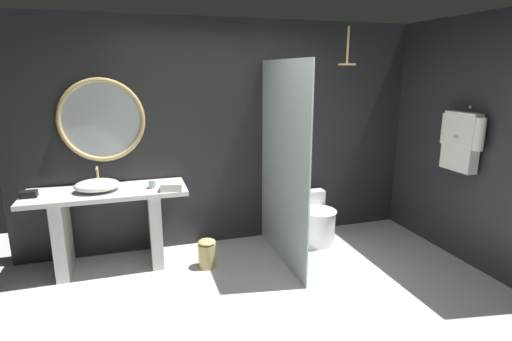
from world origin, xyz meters
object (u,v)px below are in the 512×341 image
object	(u,v)px
vessel_sink	(97,185)
toilet	(316,221)
tumbler_cup	(152,184)
round_wall_mirror	(102,120)
hanging_bathrobe	(461,140)
tissue_box	(28,194)
waste_bin	(207,253)
folded_hand_towel	(171,186)
rain_shower_head	(347,60)

from	to	relation	value
vessel_sink	toilet	size ratio (longest dim) A/B	0.76
tumbler_cup	round_wall_mirror	bearing A→B (deg)	143.68
vessel_sink	hanging_bathrobe	size ratio (longest dim) A/B	0.65
round_wall_mirror	hanging_bathrobe	size ratio (longest dim) A/B	1.29
vessel_sink	tissue_box	distance (m)	0.62
hanging_bathrobe	waste_bin	size ratio (longest dim) A/B	2.20
tumbler_cup	folded_hand_towel	size ratio (longest dim) A/B	0.38
hanging_bathrobe	waste_bin	bearing A→B (deg)	168.08
waste_bin	vessel_sink	bearing A→B (deg)	163.64
round_wall_mirror	hanging_bathrobe	world-z (taller)	round_wall_mirror
toilet	vessel_sink	bearing A→B (deg)	178.82
toilet	hanging_bathrobe	bearing A→B (deg)	-33.27
vessel_sink	tissue_box	xyz separation A→B (m)	(-0.62, -0.03, -0.03)
round_wall_mirror	folded_hand_towel	bearing A→B (deg)	-37.09
vessel_sink	tissue_box	size ratio (longest dim) A/B	2.91
tumbler_cup	waste_bin	bearing A→B (deg)	-27.42
tumbler_cup	hanging_bathrobe	world-z (taller)	hanging_bathrobe
vessel_sink	waste_bin	size ratio (longest dim) A/B	1.43
rain_shower_head	toilet	size ratio (longest dim) A/B	0.70
tissue_box	toilet	bearing A→B (deg)	-0.45
round_wall_mirror	rain_shower_head	xyz separation A→B (m)	(2.62, -0.39, 0.62)
hanging_bathrobe	toilet	size ratio (longest dim) A/B	1.17
tissue_box	hanging_bathrobe	xyz separation A→B (m)	(4.28, -0.83, 0.45)
round_wall_mirror	folded_hand_towel	distance (m)	1.02
vessel_sink	tissue_box	bearing A→B (deg)	-177.57
tissue_box	hanging_bathrobe	size ratio (longest dim) A/B	0.22
folded_hand_towel	hanging_bathrobe	bearing A→B (deg)	-12.80
round_wall_mirror	toilet	size ratio (longest dim) A/B	1.50
hanging_bathrobe	waste_bin	world-z (taller)	hanging_bathrobe
round_wall_mirror	rain_shower_head	world-z (taller)	rain_shower_head
rain_shower_head	folded_hand_towel	world-z (taller)	rain_shower_head
tumbler_cup	tissue_box	bearing A→B (deg)	179.09
folded_hand_towel	tissue_box	bearing A→B (deg)	173.02
toilet	waste_bin	distance (m)	1.41
vessel_sink	rain_shower_head	distance (m)	2.97
hanging_bathrobe	toilet	world-z (taller)	hanging_bathrobe
tissue_box	hanging_bathrobe	bearing A→B (deg)	-11.01
vessel_sink	rain_shower_head	size ratio (longest dim) A/B	1.08
hanging_bathrobe	rain_shower_head	bearing A→B (deg)	141.84
toilet	folded_hand_towel	distance (m)	1.83
round_wall_mirror	tissue_box	bearing A→B (deg)	-155.72
rain_shower_head	toilet	world-z (taller)	rain_shower_head
hanging_bathrobe	tissue_box	bearing A→B (deg)	168.99
tissue_box	rain_shower_head	size ratio (longest dim) A/B	0.37
vessel_sink	hanging_bathrobe	distance (m)	3.79
tumbler_cup	folded_hand_towel	xyz separation A→B (m)	(0.18, -0.15, -0.00)
tissue_box	rain_shower_head	xyz separation A→B (m)	(3.32, -0.08, 1.27)
tumbler_cup	tissue_box	xyz separation A→B (m)	(-1.16, 0.02, -0.01)
waste_bin	folded_hand_towel	size ratio (longest dim) A/B	1.46
vessel_sink	waste_bin	distance (m)	1.32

